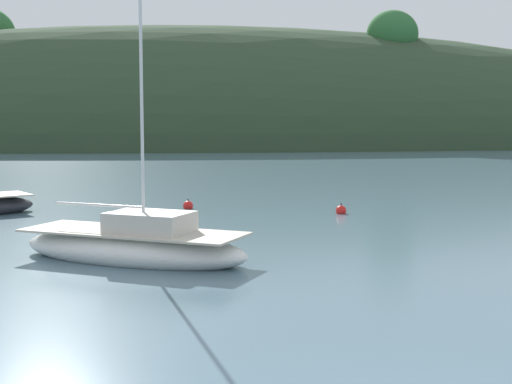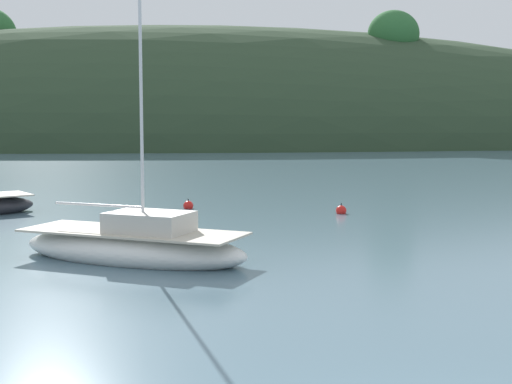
{
  "view_description": "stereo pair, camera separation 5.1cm",
  "coord_description": "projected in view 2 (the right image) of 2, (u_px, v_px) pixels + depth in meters",
  "views": [
    {
      "loc": [
        -3.09,
        -8.12,
        4.12
      ],
      "look_at": [
        0.0,
        20.0,
        1.2
      ],
      "focal_mm": 52.88,
      "sensor_mm": 36.0,
      "label": 1
    },
    {
      "loc": [
        -3.04,
        -8.13,
        4.12
      ],
      "look_at": [
        0.0,
        20.0,
        1.2
      ],
      "focal_mm": 52.88,
      "sensor_mm": 36.0,
      "label": 2
    }
  ],
  "objects": [
    {
      "name": "mooring_buoy_outer",
      "position": [
        341.0,
        211.0,
        31.42
      ],
      "size": [
        0.44,
        0.44,
        0.54
      ],
      "color": "red",
      "rests_on": "ground"
    },
    {
      "name": "far_shoreline_hill",
      "position": [
        198.0,
        146.0,
        98.17
      ],
      "size": [
        150.0,
        36.0,
        33.08
      ],
      "color": "#2D422B",
      "rests_on": "ground"
    },
    {
      "name": "mooring_buoy_channel",
      "position": [
        188.0,
        206.0,
        33.09
      ],
      "size": [
        0.44,
        0.44,
        0.54
      ],
      "color": "red",
      "rests_on": "ground"
    },
    {
      "name": "sailboat_grey_yawl",
      "position": [
        134.0,
        246.0,
        21.3
      ],
      "size": [
        7.31,
        5.46,
        9.99
      ],
      "color": "white",
      "rests_on": "ground"
    }
  ]
}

